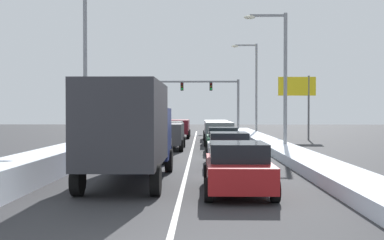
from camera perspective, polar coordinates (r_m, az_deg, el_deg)
ground_plane at (r=26.60m, az=-0.14°, el=-4.21°), size 124.59×124.59×0.00m
lane_stripe_between_right_lane_and_center_lane at (r=31.38m, az=0.06°, el=-3.41°), size 0.14×52.71×0.01m
snow_bank_right_shoulder at (r=31.70m, az=9.70°, el=-2.98°), size 1.82×52.71×0.45m
snow_bank_left_shoulder at (r=31.89m, az=-9.51°, el=-2.55°), size 1.58×52.71×0.90m
sedan_red_right_lane_nearest at (r=14.19m, az=5.53°, el=-5.71°), size 2.00×4.50×1.51m
sedan_silver_right_lane_second at (r=21.02m, az=4.45°, el=-3.52°), size 2.00×4.50×1.51m
sedan_green_right_lane_third at (r=27.80m, az=3.71°, el=-2.41°), size 2.00×4.50×1.51m
suv_gray_right_lane_fourth at (r=34.40m, az=3.26°, el=-1.33°), size 2.16×4.90×1.67m
suv_white_right_lane_fifth at (r=40.78m, az=2.89°, el=-0.97°), size 2.16×4.90×1.67m
box_truck_center_lane_nearest at (r=16.03m, az=-7.59°, el=-0.87°), size 2.53×7.20×3.36m
sedan_tan_center_lane_second at (r=23.26m, az=-5.08°, el=-3.08°), size 2.00×4.50×1.51m
suv_charcoal_center_lane_third at (r=30.13m, az=-3.00°, el=-1.67°), size 2.16×4.90×1.67m
suv_black_center_lane_fourth at (r=36.14m, az=-2.77°, el=-1.22°), size 2.16×4.90×1.67m
suv_maroon_center_lane_fifth at (r=43.47m, az=-1.67°, el=-0.84°), size 2.16×4.90×1.67m
traffic_light_gantry at (r=55.27m, az=1.77°, el=3.40°), size 10.60×0.47×6.20m
street_lamp_right_near at (r=29.39m, az=10.57°, el=6.09°), size 2.66×0.36×8.45m
street_lamp_right_mid at (r=48.43m, az=7.42°, el=4.65°), size 2.66×0.36×9.34m
street_lamp_left_mid at (r=26.91m, az=-12.15°, el=7.69°), size 2.66×0.36×9.45m
roadside_sign_right at (r=41.21m, az=12.60°, el=3.21°), size 3.20×0.16×5.50m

